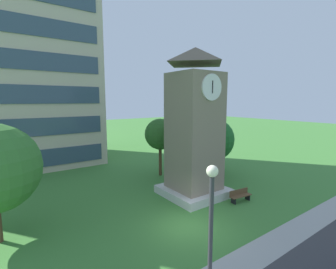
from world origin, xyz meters
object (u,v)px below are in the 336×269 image
object	(u,v)px
park_bench	(240,195)
tree_by_building	(213,139)
street_lamp	(211,231)
tree_near_tower	(160,134)
clock_tower	(194,131)

from	to	relation	value
park_bench	tree_by_building	xyz separation A→B (m)	(3.42, 6.19, 3.06)
street_lamp	tree_near_tower	bearing A→B (deg)	61.56
tree_near_tower	clock_tower	bearing A→B (deg)	-96.83
clock_tower	tree_by_building	distance (m)	6.43
tree_by_building	clock_tower	bearing A→B (deg)	-149.16
park_bench	tree_near_tower	world-z (taller)	tree_near_tower
park_bench	street_lamp	world-z (taller)	street_lamp
clock_tower	park_bench	world-z (taller)	clock_tower
park_bench	tree_near_tower	bearing A→B (deg)	98.05
clock_tower	tree_near_tower	distance (m)	5.89
clock_tower	street_lamp	bearing A→B (deg)	-129.08
street_lamp	tree_by_building	distance (m)	17.57
street_lamp	park_bench	bearing A→B (deg)	33.00
street_lamp	tree_by_building	world-z (taller)	tree_by_building
tree_by_building	tree_near_tower	bearing A→B (deg)	151.12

